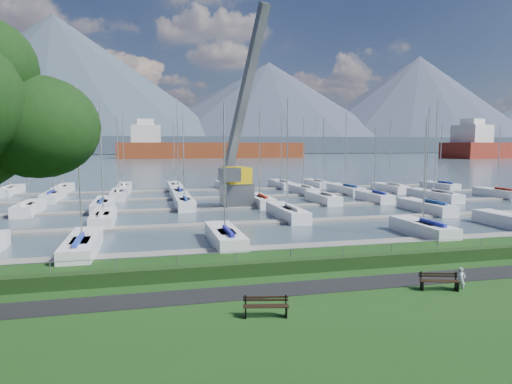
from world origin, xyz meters
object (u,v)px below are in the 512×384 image
object	(u,v)px
bench_left	(266,306)
crane	(238,157)
person	(461,277)
bench_right	(439,281)

from	to	relation	value
bench_left	crane	size ratio (longest dim) A/B	0.08
bench_left	person	bearing A→B (deg)	18.86
bench_left	crane	distance (m)	35.32
bench_right	crane	bearing A→B (deg)	111.61
person	bench_right	bearing A→B (deg)	-165.11
bench_left	bench_right	size ratio (longest dim) A/B	1.00
bench_left	crane	xyz separation A→B (m)	(5.94, 34.47, 4.91)
crane	bench_right	bearing A→B (deg)	-89.98
bench_right	crane	world-z (taller)	crane
bench_right	bench_left	bearing A→B (deg)	-154.78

